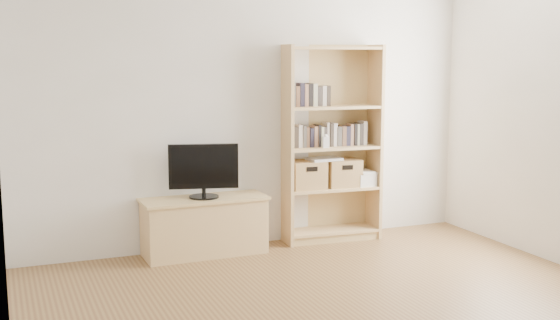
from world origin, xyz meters
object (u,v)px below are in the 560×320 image
basket_left (307,175)px  basket_right (343,173)px  laptop (324,159)px  bookshelf (332,144)px  television (204,171)px  tv_stand (204,227)px  baby_monitor (326,142)px

basket_left → basket_right: basket_left is taller
basket_right → laptop: bearing=-174.7°
bookshelf → basket_right: bookshelf is taller
basket_right → television: bearing=-173.0°
bookshelf → laptop: size_ratio=6.06×
tv_stand → bookshelf: bearing=0.3°
bookshelf → basket_left: (-0.26, 0.01, -0.29)m
tv_stand → laptop: (1.22, 0.03, 0.56)m
bookshelf → laptop: (-0.09, -0.01, -0.14)m
basket_right → laptop: size_ratio=1.03×
bookshelf → laptop: bookshelf is taller
television → tv_stand: bearing=14.7°
bookshelf → baby_monitor: (-0.11, -0.10, 0.03)m
basket_left → bookshelf: bearing=1.6°
basket_right → laptop: 0.25m
tv_stand → baby_monitor: size_ratio=10.19×
tv_stand → television: size_ratio=1.76×
tv_stand → basket_right: size_ratio=3.40×
tv_stand → laptop: 1.34m
television → basket_left: (1.05, 0.05, -0.11)m
television → basket_left: bearing=17.3°
basket_right → baby_monitor: bearing=-153.4°
baby_monitor → laptop: baby_monitor is taller
tv_stand → baby_monitor: baby_monitor is taller
bookshelf → television: 1.32m
television → baby_monitor: (1.20, -0.06, 0.21)m
bookshelf → television: size_ratio=3.05×
tv_stand → television: 0.52m
laptop → basket_right: bearing=-3.4°
tv_stand → television: bearing=178.7°
basket_left → tv_stand: bearing=-173.1°
basket_left → laptop: 0.22m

